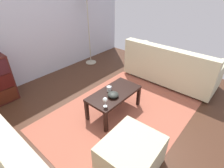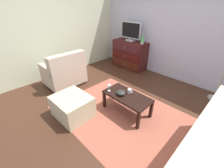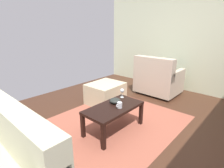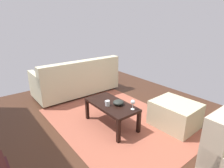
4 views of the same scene
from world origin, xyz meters
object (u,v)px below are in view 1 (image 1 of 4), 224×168
bowl_decorative (113,95)px  couch_large (170,67)px  mug (109,89)px  ottoman (131,155)px  coffee_table (114,95)px  standing_lamp (87,1)px  wine_glass (105,100)px

bowl_decorative → couch_large: couch_large is taller
mug → ottoman: 1.15m
couch_large → mug: bearing=168.9°
bowl_decorative → coffee_table: bearing=32.0°
standing_lamp → couch_large: bearing=-77.3°
couch_large → wine_glass: bearing=177.2°
wine_glass → couch_large: size_ratio=0.08×
wine_glass → mug: (0.34, 0.23, -0.07)m
ottoman → wine_glass: bearing=66.0°
coffee_table → couch_large: (1.62, -0.23, -0.01)m
bowl_decorative → couch_large: size_ratio=0.09×
ottoman → standing_lamp: (1.83, 2.64, 1.33)m
coffee_table → bowl_decorative: bowl_decorative is taller
wine_glass → ottoman: size_ratio=0.22×
coffee_table → wine_glass: size_ratio=5.93×
mug → bowl_decorative: 0.18m
mug → ottoman: mug is taller
standing_lamp → bowl_decorative: bearing=-123.9°
ottoman → bowl_decorative: bearing=53.3°
mug → bowl_decorative: (-0.09, -0.16, -0.00)m
mug → couch_large: bearing=-11.1°
coffee_table → couch_large: bearing=-8.1°
standing_lamp → ottoman: bearing=-124.7°
wine_glass → mug: 0.42m
couch_large → coffee_table: bearing=171.9°
mug → wine_glass: bearing=-146.4°
mug → ottoman: size_ratio=0.16×
bowl_decorative → ottoman: (-0.56, -0.76, -0.23)m
mug → standing_lamp: bearing=55.6°
couch_large → ottoman: size_ratio=2.76×
mug → standing_lamp: standing_lamp is taller
coffee_table → bowl_decorative: 0.16m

